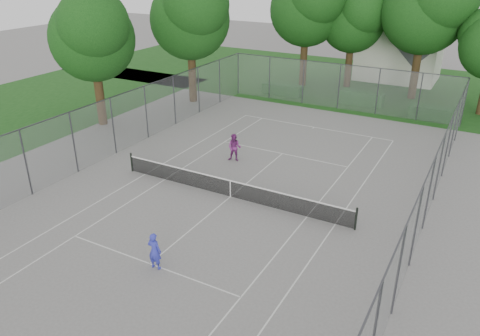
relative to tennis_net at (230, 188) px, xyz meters
The scene contains 16 objects.
ground 0.51m from the tennis_net, ahead, with size 120.00×120.00×0.00m, color slate.
grass_far 26.00m from the tennis_net, 90.00° to the left, with size 60.00×20.00×0.00m, color #174413.
court_markings 0.50m from the tennis_net, ahead, with size 11.03×23.83×0.01m.
tennis_net is the anchor object (origin of this frame).
perimeter_fence 1.30m from the tennis_net, ahead, with size 18.08×34.08×3.52m.
tree_far_left 23.87m from the tennis_net, 102.76° to the left, with size 7.35×6.71×10.56m.
tree_far_midleft 24.62m from the tennis_net, 93.10° to the left, with size 6.40×5.85×9.21m.
tree_far_midright 24.27m from the tennis_net, 78.32° to the left, with size 7.64×6.97×10.98m.
tree_side_back 18.37m from the tennis_net, 130.16° to the left, with size 7.14×6.52×10.26m.
tree_side_front 15.68m from the tennis_net, 159.04° to the left, with size 6.53×5.96×9.39m.
hedge_left 19.41m from the tennis_net, 106.37° to the left, with size 3.50×1.05×0.87m, color #174817.
hedge_mid 18.95m from the tennis_net, 85.80° to the left, with size 3.43×0.98×1.08m, color #174817.
hedge_right 19.15m from the tennis_net, 69.04° to the left, with size 3.02×1.11×0.91m, color #174817.
house 29.36m from the tennis_net, 86.07° to the left, with size 7.32×5.67×9.11m.
girl_player 6.50m from the tennis_net, 86.72° to the right, with size 0.57×0.38×1.57m, color #3237BD.
woman_player 4.56m from the tennis_net, 116.86° to the left, with size 0.81×0.63×1.66m, color #7B2973.
Camera 1 is at (10.47, -18.01, 11.16)m, focal length 35.00 mm.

